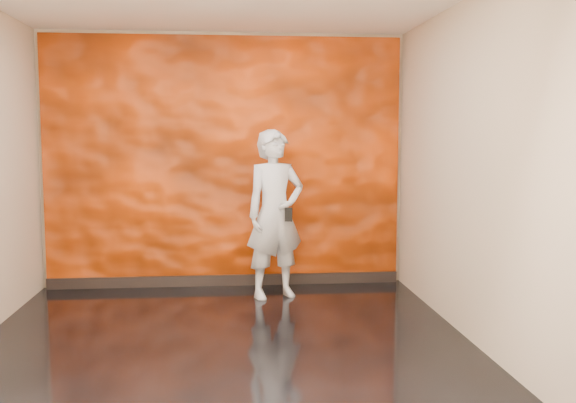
{
  "coord_description": "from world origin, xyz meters",
  "views": [
    {
      "loc": [
        0.03,
        -5.17,
        1.68
      ],
      "look_at": [
        0.61,
        0.95,
        1.04
      ],
      "focal_mm": 40.0,
      "sensor_mm": 36.0,
      "label": 1
    }
  ],
  "objects": [
    {
      "name": "feature_wall",
      "position": [
        0.0,
        1.96,
        1.38
      ],
      "size": [
        3.9,
        0.06,
        2.75
      ],
      "primitive_type": "cube",
      "color": "#F64503",
      "rests_on": "ground"
    },
    {
      "name": "phone",
      "position": [
        0.63,
        1.14,
        0.89
      ],
      "size": [
        0.08,
        0.03,
        0.14
      ],
      "primitive_type": "cube",
      "rotation": [
        0.0,
        0.0,
        -0.24
      ],
      "color": "black",
      "rests_on": "man"
    },
    {
      "name": "baseboard",
      "position": [
        0.0,
        1.92,
        0.06
      ],
      "size": [
        3.9,
        0.04,
        0.12
      ],
      "primitive_type": "cube",
      "color": "black",
      "rests_on": "ground"
    },
    {
      "name": "room",
      "position": [
        0.0,
        0.0,
        1.4
      ],
      "size": [
        4.02,
        4.02,
        2.81
      ],
      "color": "black",
      "rests_on": "ground"
    },
    {
      "name": "man",
      "position": [
        0.52,
        1.37,
        0.87
      ],
      "size": [
        0.74,
        0.61,
        1.74
      ],
      "primitive_type": "imported",
      "rotation": [
        0.0,
        0.0,
        0.36
      ],
      "color": "#A9AEBA",
      "rests_on": "ground"
    }
  ]
}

